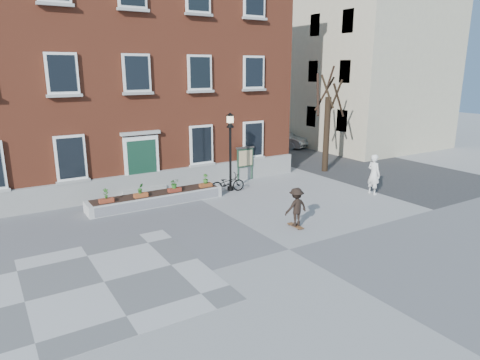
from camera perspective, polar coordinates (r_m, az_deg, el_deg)
ground at (r=14.91m, az=6.57°, el=-9.18°), size 100.00×100.00×0.00m
checker_patch at (r=13.32m, az=-17.66°, el=-12.83°), size 6.00×6.00×0.01m
bicycle at (r=21.30m, az=-1.68°, el=-0.41°), size 1.84×0.86×0.93m
parked_car at (r=33.76m, az=5.73°, el=5.44°), size 2.71×4.08×1.27m
bystander at (r=21.84m, az=17.40°, el=0.73°), size 0.51×0.75×1.99m
brick_building at (r=25.46m, az=-17.45°, el=14.69°), size 18.40×10.85×12.60m
planter_assembly at (r=19.81m, az=-11.04°, el=-2.33°), size 6.20×1.12×1.15m
bare_tree at (r=25.81m, az=11.52°, el=7.22°), size 1.83×1.83×6.16m
side_street at (r=40.39m, az=9.70°, el=15.90°), size 15.20×36.00×14.50m
lamp_post at (r=21.19m, az=-1.31°, el=5.25°), size 0.40×0.40×3.93m
notice_board at (r=23.44m, az=0.69°, el=2.99°), size 1.10×0.16×1.87m
skateboarder at (r=16.63m, az=7.50°, el=-3.59°), size 0.98×0.78×1.59m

